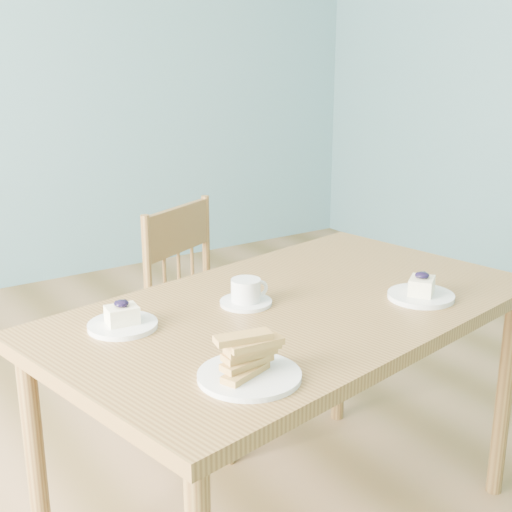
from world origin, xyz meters
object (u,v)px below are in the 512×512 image
at_px(coffee_cup, 246,294).
at_px(dining_table, 294,329).
at_px(biscotti_plate, 249,364).
at_px(dining_chair, 208,321).
at_px(cheesecake_plate_near, 421,292).
at_px(cheesecake_plate_far, 122,321).

bearing_deg(coffee_cup, dining_table, -22.24).
xyz_separation_m(coffee_cup, biscotti_plate, (-0.23, -0.36, 0.00)).
distance_m(dining_chair, cheesecake_plate_near, 0.87).
relative_size(dining_table, cheesecake_plate_near, 8.09).
distance_m(dining_chair, cheesecake_plate_far, 0.81).
bearing_deg(coffee_cup, cheesecake_plate_near, -15.00).
bearing_deg(dining_table, biscotti_plate, -149.57).
height_order(coffee_cup, biscotti_plate, biscotti_plate).
relative_size(dining_table, biscotti_plate, 6.65).
bearing_deg(dining_table, cheesecake_plate_near, -36.57).
relative_size(dining_table, dining_chair, 1.74).
height_order(cheesecake_plate_near, coffee_cup, cheesecake_plate_near).
bearing_deg(biscotti_plate, coffee_cup, 57.91).
bearing_deg(dining_table, coffee_cup, 133.56).
bearing_deg(cheesecake_plate_near, cheesecake_plate_far, 161.11).
distance_m(cheesecake_plate_near, biscotti_plate, 0.66).
bearing_deg(cheesecake_plate_far, biscotti_plate, -74.44).
xyz_separation_m(dining_table, dining_chair, (0.10, 0.64, -0.21)).
height_order(dining_chair, cheesecake_plate_near, dining_chair).
distance_m(dining_chair, biscotti_plate, 1.07).
height_order(dining_table, biscotti_plate, biscotti_plate).
relative_size(cheesecake_plate_near, cheesecake_plate_far, 1.05).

